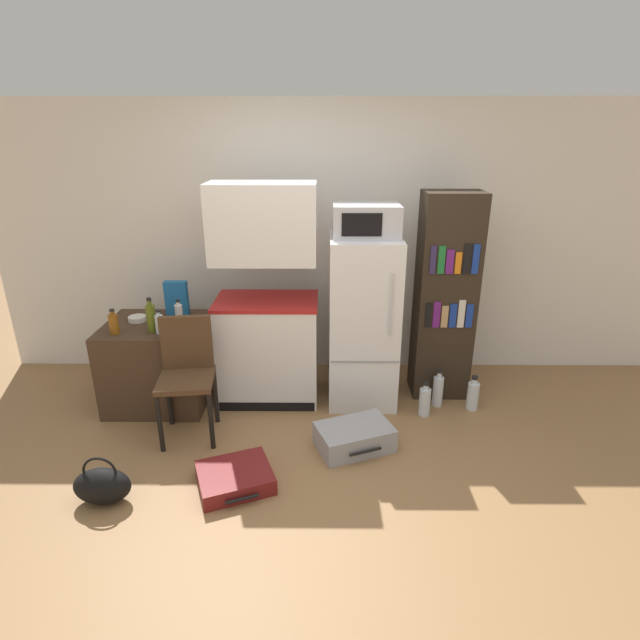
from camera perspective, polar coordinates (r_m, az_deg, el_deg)
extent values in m
plane|color=olive|center=(3.41, -0.70, -19.65)|extent=(24.00, 24.00, 0.00)
cube|color=white|center=(4.69, 2.16, 8.91)|extent=(6.40, 0.10, 2.48)
cube|color=#422D1E|center=(4.48, -17.98, -4.66)|extent=(0.81, 0.72, 0.72)
cube|color=white|center=(4.33, -5.92, -3.49)|extent=(0.84, 0.54, 0.87)
cube|color=#B21E1E|center=(4.16, -6.14, 2.15)|extent=(0.85, 0.55, 0.03)
cube|color=white|center=(4.00, -6.51, 11.00)|extent=(0.84, 0.46, 0.62)
cube|color=black|center=(4.27, -6.10, -9.85)|extent=(0.80, 0.01, 0.08)
cube|color=white|center=(4.18, 4.93, -0.18)|extent=(0.56, 0.59, 1.43)
cube|color=gray|center=(4.00, 5.14, -4.77)|extent=(0.54, 0.01, 0.01)
cylinder|color=silver|center=(3.83, 8.12, 1.74)|extent=(0.02, 0.02, 0.50)
cube|color=#B7B7BC|center=(3.96, 5.31, 11.23)|extent=(0.52, 0.35, 0.25)
cube|color=black|center=(3.78, 4.81, 10.79)|extent=(0.30, 0.01, 0.17)
cube|color=#2D2319|center=(4.35, 14.08, 2.46)|extent=(0.48, 0.34, 1.77)
cube|color=black|center=(4.18, 12.28, 0.52)|extent=(0.04, 0.01, 0.21)
cube|color=#661E75|center=(4.19, 13.18, 0.58)|extent=(0.06, 0.01, 0.22)
cube|color=tan|center=(4.22, 14.05, 0.36)|extent=(0.05, 0.01, 0.19)
cube|color=#193899|center=(4.23, 14.95, 0.48)|extent=(0.06, 0.01, 0.21)
cube|color=silver|center=(4.24, 15.85, 0.68)|extent=(0.05, 0.01, 0.24)
cube|color=#193899|center=(4.26, 16.69, 0.44)|extent=(0.06, 0.01, 0.20)
cube|color=#332856|center=(4.05, 12.78, 6.71)|extent=(0.04, 0.01, 0.22)
cube|color=#1E7033|center=(4.06, 13.72, 6.68)|extent=(0.05, 0.01, 0.22)
cube|color=#661E75|center=(4.08, 14.62, 6.45)|extent=(0.06, 0.01, 0.19)
cube|color=orange|center=(4.10, 15.52, 6.29)|extent=(0.05, 0.01, 0.17)
cube|color=black|center=(4.11, 16.48, 6.70)|extent=(0.06, 0.01, 0.24)
cube|color=#193899|center=(4.13, 17.38, 6.65)|extent=(0.05, 0.01, 0.24)
cylinder|color=brown|center=(4.21, -22.49, -0.44)|extent=(0.07, 0.07, 0.16)
cylinder|color=brown|center=(4.18, -22.67, 0.76)|extent=(0.03, 0.03, 0.03)
cylinder|color=black|center=(4.17, -22.71, 1.05)|extent=(0.04, 0.04, 0.02)
cylinder|color=#566619|center=(4.14, -18.73, 0.17)|extent=(0.07, 0.07, 0.22)
cylinder|color=#566619|center=(4.10, -18.93, 1.86)|extent=(0.03, 0.03, 0.04)
cylinder|color=black|center=(4.09, -18.98, 2.27)|extent=(0.04, 0.04, 0.02)
cylinder|color=white|center=(4.28, -15.81, 0.70)|extent=(0.06, 0.06, 0.15)
cylinder|color=white|center=(4.25, -15.93, 1.84)|extent=(0.03, 0.03, 0.03)
cylinder|color=black|center=(4.24, -15.96, 2.12)|extent=(0.03, 0.03, 0.02)
cylinder|color=silver|center=(4.10, -17.88, -0.47)|extent=(0.06, 0.06, 0.15)
cylinder|color=silver|center=(4.07, -18.02, 0.70)|extent=(0.03, 0.03, 0.03)
cylinder|color=black|center=(4.06, -18.05, 0.98)|extent=(0.03, 0.03, 0.02)
cylinder|color=silver|center=(4.44, -20.15, 0.15)|extent=(0.15, 0.15, 0.04)
cube|color=#1E66A8|center=(4.44, -16.06, 2.40)|extent=(0.19, 0.07, 0.30)
cylinder|color=black|center=(3.85, -17.83, -11.25)|extent=(0.04, 0.04, 0.46)
cylinder|color=black|center=(3.79, -12.35, -11.23)|extent=(0.04, 0.04, 0.46)
cylinder|color=black|center=(4.16, -16.88, -8.60)|extent=(0.04, 0.04, 0.46)
cylinder|color=black|center=(4.10, -11.84, -8.53)|extent=(0.04, 0.04, 0.46)
cube|color=#4C331E|center=(3.85, -15.07, -6.66)|extent=(0.44, 0.44, 0.04)
cube|color=#4C331E|center=(3.92, -15.00, -2.46)|extent=(0.38, 0.09, 0.42)
cube|color=maroon|center=(3.51, -9.69, -17.33)|extent=(0.58, 0.54, 0.11)
cylinder|color=black|center=(3.34, -8.89, -19.57)|extent=(0.21, 0.09, 0.02)
cube|color=#99999E|center=(3.80, 3.95, -13.19)|extent=(0.63, 0.51, 0.18)
cylinder|color=black|center=(3.65, 5.23, -14.76)|extent=(0.23, 0.10, 0.02)
ellipsoid|color=black|center=(3.58, -23.62, -16.98)|extent=(0.36, 0.20, 0.24)
torus|color=black|center=(3.51, -23.88, -15.58)|extent=(0.21, 0.02, 0.21)
cylinder|color=silver|center=(4.25, 11.87, -9.15)|extent=(0.09, 0.09, 0.23)
cylinder|color=silver|center=(4.18, 12.01, -7.51)|extent=(0.04, 0.04, 0.04)
cylinder|color=black|center=(4.17, 12.04, -7.11)|extent=(0.05, 0.05, 0.02)
cylinder|color=silver|center=(4.40, 13.32, -7.93)|extent=(0.09, 0.09, 0.26)
cylinder|color=silver|center=(4.33, 13.48, -6.14)|extent=(0.04, 0.04, 0.05)
cylinder|color=black|center=(4.32, 13.53, -5.70)|extent=(0.05, 0.05, 0.03)
cylinder|color=silver|center=(4.43, 17.05, -8.33)|extent=(0.10, 0.10, 0.24)
cylinder|color=silver|center=(4.36, 17.24, -6.70)|extent=(0.04, 0.04, 0.04)
cylinder|color=black|center=(4.35, 17.29, -6.31)|extent=(0.05, 0.05, 0.02)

